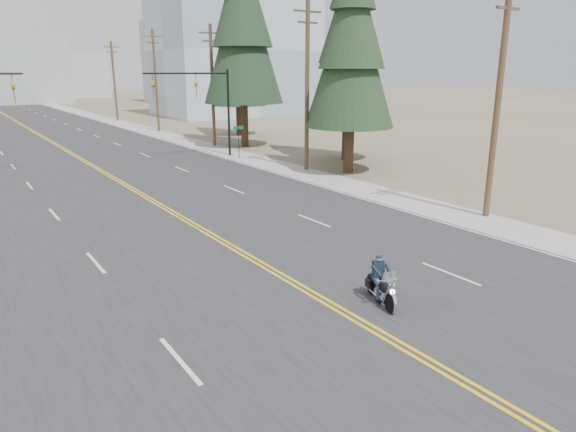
{
  "coord_description": "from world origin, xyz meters",
  "views": [
    {
      "loc": [
        -8.96,
        -6.67,
        6.8
      ],
      "look_at": [
        1.32,
        8.69,
        1.6
      ],
      "focal_mm": 32.0,
      "sensor_mm": 36.0,
      "label": 1
    }
  ],
  "objects": [
    {
      "name": "haze_bldg_b",
      "position": [
        8.0,
        125.0,
        7.0
      ],
      "size": [
        18.0,
        14.0,
        14.0
      ],
      "primitive_type": "cube",
      "color": "#ADB2B7",
      "rests_on": "ground"
    },
    {
      "name": "haze_bldg_e",
      "position": [
        25.0,
        150.0,
        6.0
      ],
      "size": [
        14.0,
        14.0,
        12.0
      ],
      "primitive_type": "cube",
      "color": "#B7BCC6",
      "rests_on": "ground"
    },
    {
      "name": "road",
      "position": [
        0.0,
        70.0,
        0.01
      ],
      "size": [
        20.0,
        200.0,
        0.01
      ],
      "primitive_type": "cube",
      "color": "#303033",
      "rests_on": "ground"
    },
    {
      "name": "ground_plane",
      "position": [
        0.0,
        0.0,
        0.0
      ],
      "size": [
        400.0,
        400.0,
        0.0
      ],
      "primitive_type": "plane",
      "color": "#776D56",
      "rests_on": "ground"
    },
    {
      "name": "sidewalk_right",
      "position": [
        11.5,
        70.0,
        0.01
      ],
      "size": [
        3.0,
        200.0,
        0.01
      ],
      "primitive_type": "cube",
      "color": "#A5A5A0",
      "rests_on": "ground"
    },
    {
      "name": "traffic_mast_right",
      "position": [
        8.98,
        32.0,
        4.94
      ],
      "size": [
        7.1,
        0.26,
        7.0
      ],
      "color": "black",
      "rests_on": "ground"
    },
    {
      "name": "utility_pole_e",
      "position": [
        12.5,
        70.0,
        5.73
      ],
      "size": [
        2.2,
        0.3,
        11.0
      ],
      "color": "brown",
      "rests_on": "ground"
    },
    {
      "name": "utility_pole_d",
      "position": [
        12.5,
        53.0,
        5.98
      ],
      "size": [
        2.2,
        0.3,
        11.5
      ],
      "color": "brown",
      "rests_on": "ground"
    },
    {
      "name": "conifer_far",
      "position": [
        18.81,
        44.59,
        9.28
      ],
      "size": [
        6.04,
        6.04,
        16.17
      ],
      "rotation": [
        0.0,
        0.0,
        0.43
      ],
      "color": "#382619",
      "rests_on": "ground"
    },
    {
      "name": "haze_bldg_c",
      "position": [
        40.0,
        110.0,
        9.0
      ],
      "size": [
        16.0,
        12.0,
        18.0
      ],
      "primitive_type": "cube",
      "color": "#B7BCC6",
      "rests_on": "ground"
    },
    {
      "name": "utility_pole_a",
      "position": [
        12.5,
        8.0,
        5.73
      ],
      "size": [
        2.2,
        0.3,
        11.0
      ],
      "color": "brown",
      "rests_on": "ground"
    },
    {
      "name": "utility_pole_c",
      "position": [
        12.5,
        38.0,
        5.73
      ],
      "size": [
        2.2,
        0.3,
        11.0
      ],
      "color": "brown",
      "rests_on": "ground"
    },
    {
      "name": "motorcyclist",
      "position": [
        1.37,
        3.69,
        0.73
      ],
      "size": [
        1.37,
        2.03,
        1.46
      ],
      "primitive_type": null,
      "rotation": [
        0.0,
        0.0,
        2.81
      ],
      "color": "black",
      "rests_on": "ground"
    },
    {
      "name": "conifer_tall",
      "position": [
        14.71,
        36.02,
        11.57
      ],
      "size": [
        7.25,
        7.25,
        20.15
      ],
      "rotation": [
        0.0,
        0.0,
        -0.14
      ],
      "color": "#382619",
      "rests_on": "ground"
    },
    {
      "name": "conifer_near",
      "position": [
        14.4,
        20.59,
        9.03
      ],
      "size": [
        5.94,
        5.94,
        15.73
      ],
      "rotation": [
        0.0,
        0.0,
        -0.25
      ],
      "color": "#382619",
      "rests_on": "ground"
    },
    {
      "name": "street_sign",
      "position": [
        10.8,
        30.0,
        1.8
      ],
      "size": [
        0.9,
        0.06,
        2.62
      ],
      "color": "black",
      "rests_on": "ground"
    },
    {
      "name": "utility_pole_b",
      "position": [
        12.5,
        23.0,
        5.98
      ],
      "size": [
        2.2,
        0.3,
        11.5
      ],
      "color": "brown",
      "rests_on": "ground"
    },
    {
      "name": "glass_building",
      "position": [
        32.0,
        70.0,
        10.0
      ],
      "size": [
        24.0,
        16.0,
        20.0
      ],
      "primitive_type": "cube",
      "color": "#9EB5CC",
      "rests_on": "ground"
    },
    {
      "name": "conifer_mid",
      "position": [
        17.77,
        24.86,
        9.61
      ],
      "size": [
        6.28,
        6.28,
        16.74
      ],
      "rotation": [
        0.0,
        0.0,
        0.19
      ],
      "color": "#382619",
      "rests_on": "ground"
    }
  ]
}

